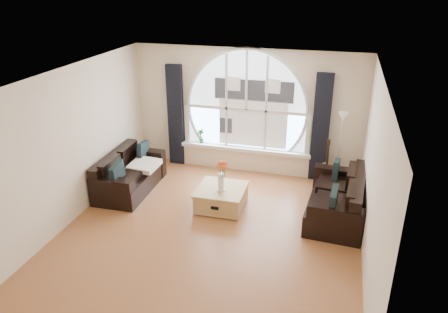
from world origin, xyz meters
TOP-DOWN VIEW (x-y plane):
  - ground at (0.00, 0.00)m, footprint 5.00×5.50m
  - ceiling at (0.00, 0.00)m, footprint 5.00×5.50m
  - wall_back at (0.00, 2.75)m, footprint 5.00×0.01m
  - wall_front at (0.00, -2.75)m, footprint 5.00×0.01m
  - wall_left at (-2.50, 0.00)m, footprint 0.01×5.50m
  - wall_right at (2.50, 0.00)m, footprint 0.01×5.50m
  - attic_slope at (2.20, 0.00)m, footprint 0.92×5.50m
  - arched_window at (0.00, 2.72)m, footprint 2.60×0.06m
  - window_sill at (0.00, 2.65)m, footprint 2.90×0.22m
  - window_frame at (0.00, 2.69)m, footprint 2.76×0.08m
  - neighbor_house at (0.15, 2.71)m, footprint 1.70×0.02m
  - curtain_left at (-1.60, 2.63)m, footprint 0.35×0.12m
  - curtain_right at (1.60, 2.63)m, footprint 0.35×0.12m
  - sofa_left at (-2.03, 1.10)m, footprint 0.90×1.74m
  - sofa_right at (2.04, 1.11)m, footprint 1.03×1.86m
  - coffee_chest at (-0.05, 0.89)m, footprint 0.90×0.90m
  - throw_blanket at (-1.79, 1.27)m, footprint 0.59×0.59m
  - vase_flowers at (-0.04, 0.82)m, footprint 0.24×0.24m
  - floor_lamp at (2.02, 2.38)m, footprint 0.24×0.24m
  - guitar at (1.79, 2.35)m, footprint 0.38×0.28m
  - potted_plant at (-1.02, 2.65)m, footprint 0.19×0.15m

SIDE VIEW (x-z plane):
  - ground at x=0.00m, z-range -0.01..0.01m
  - coffee_chest at x=-0.05m, z-range 0.00..0.44m
  - sofa_left at x=-2.03m, z-range 0.02..0.78m
  - sofa_right at x=2.04m, z-range 0.00..0.80m
  - throw_blanket at x=-1.79m, z-range 0.45..0.55m
  - window_sill at x=0.00m, z-range 0.47..0.55m
  - guitar at x=1.79m, z-range 0.00..1.06m
  - potted_plant at x=-1.02m, z-range 0.55..0.87m
  - vase_flowers at x=-0.04m, z-range 0.44..1.14m
  - floor_lamp at x=2.02m, z-range 0.00..1.60m
  - curtain_left at x=-1.60m, z-range 0.00..2.30m
  - curtain_right at x=1.60m, z-range 0.00..2.30m
  - wall_back at x=0.00m, z-range 0.00..2.70m
  - wall_front at x=0.00m, z-range 0.00..2.70m
  - wall_left at x=-2.50m, z-range 0.00..2.70m
  - wall_right at x=2.50m, z-range 0.00..2.70m
  - neighbor_house at x=0.15m, z-range 0.75..2.25m
  - arched_window at x=0.00m, z-range 0.55..2.70m
  - window_frame at x=0.00m, z-range 0.55..2.70m
  - attic_slope at x=2.20m, z-range 1.99..2.71m
  - ceiling at x=0.00m, z-range 2.70..2.71m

